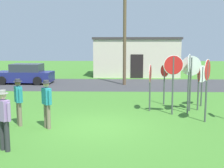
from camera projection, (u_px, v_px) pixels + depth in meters
name	position (u px, v px, depth m)	size (l,w,h in m)	color
ground_plane	(98.00, 127.00, 10.06)	(80.00, 80.00, 0.00)	#3D7528
street_asphalt	(109.00, 84.00, 20.68)	(60.00, 6.40, 0.01)	#38383A
building_background	(136.00, 57.00, 26.48)	(7.93, 4.66, 3.60)	beige
utility_pole	(125.00, 31.00, 19.93)	(1.80, 0.24, 7.48)	brown
parked_car_on_street	(25.00, 74.00, 21.11)	(4.35, 2.12, 1.51)	navy
stop_sign_rear_left	(207.00, 79.00, 10.47)	(0.45, 0.72, 2.44)	#474C4C
stop_sign_low_front	(164.00, 78.00, 13.61)	(0.32, 0.56, 2.01)	#474C4C
stop_sign_rear_right	(191.00, 73.00, 12.19)	(0.88, 0.15, 2.48)	#474C4C
stop_sign_leaning_left	(150.00, 79.00, 12.25)	(0.20, 0.81, 2.11)	#474C4C
stop_sign_leaning_right	(173.00, 74.00, 11.58)	(0.84, 0.07, 2.54)	#474C4C
stop_sign_center_cluster	(199.00, 79.00, 12.42)	(0.11, 0.78, 2.07)	#474C4C
stop_sign_nearest	(202.00, 78.00, 13.25)	(0.63, 0.55, 1.99)	#474C4C
stop_sign_far_back	(189.00, 73.00, 11.77)	(0.32, 0.73, 2.58)	#474C4C
person_near_signs	(19.00, 99.00, 10.12)	(0.38, 0.49, 1.74)	#7A6B56
person_in_dark_shirt	(4.00, 117.00, 7.67)	(0.50, 0.38, 1.74)	#2D2D33
person_with_sunhat	(47.00, 101.00, 9.76)	(0.40, 0.46, 1.74)	#7A6B56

